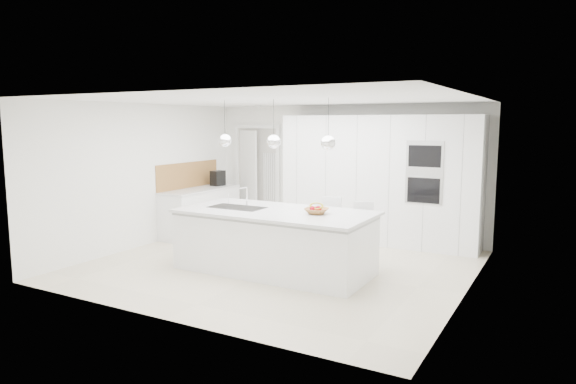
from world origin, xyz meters
The scene contains 27 objects.
floor centered at (0.00, 0.00, 0.00)m, with size 5.50×5.50×0.00m, color beige.
wall_back centered at (0.00, 2.50, 1.25)m, with size 5.50×5.50×0.00m, color white.
wall_left centered at (-2.75, 0.00, 1.25)m, with size 5.00×5.00×0.00m, color white.
ceiling centered at (0.00, 0.00, 2.50)m, with size 5.50×5.50×0.00m, color white.
tall_cabinets centered at (0.80, 2.20, 1.15)m, with size 3.60×0.60×2.30m, color white.
oven_stack centered at (1.70, 1.89, 1.35)m, with size 0.62×0.04×1.05m, color #A5A5A8, non-canonical shape.
doorway_frame centered at (-1.95, 2.47, 1.02)m, with size 1.11×0.08×2.13m, color white, non-canonical shape.
hallway_door centered at (-2.20, 2.42, 1.00)m, with size 0.82×0.04×2.00m, color white.
radiator centered at (-1.63, 2.46, 0.85)m, with size 0.32×0.04×1.40m, color white, non-canonical shape.
left_base_cabinets centered at (-2.45, 1.20, 0.43)m, with size 0.60×1.80×0.86m, color white.
left_worktop centered at (-2.45, 1.20, 0.88)m, with size 0.62×1.82×0.04m, color silver.
oak_backsplash centered at (-2.74, 1.20, 1.15)m, with size 0.02×1.80×0.50m, color #A97842.
island_base centered at (0.10, -0.30, 0.43)m, with size 2.80×1.20×0.86m, color white.
island_worktop centered at (0.10, -0.25, 0.88)m, with size 2.84×1.40×0.04m, color silver.
island_sink centered at (-0.55, -0.30, 0.82)m, with size 0.84×0.44×0.18m, color #3F3F42, non-canonical shape.
island_tap centered at (-0.50, -0.10, 1.05)m, with size 0.02×0.02×0.30m, color white.
pendant_left centered at (-0.75, -0.30, 1.90)m, with size 0.20×0.20×0.20m, color white.
pendant_mid centered at (0.10, -0.30, 1.90)m, with size 0.20×0.20×0.20m, color white.
pendant_right centered at (0.95, -0.30, 1.90)m, with size 0.20×0.20×0.20m, color white.
fruit_bowl centered at (0.74, -0.21, 0.94)m, with size 0.33×0.33×0.08m, color #A97842.
espresso_machine centered at (-2.43, 1.74, 1.05)m, with size 0.18×0.28×0.30m, color black.
bar_stool_left centered at (0.56, 0.58, 0.50)m, with size 0.33×0.46×1.00m, color white, non-canonical shape.
bar_stool_right centered at (1.11, 0.53, 0.49)m, with size 0.32×0.45×0.98m, color white, non-canonical shape.
apple_a centered at (0.68, -0.22, 0.97)m, with size 0.08×0.08×0.08m, color #AF0516.
apple_b centered at (0.74, -0.17, 0.97)m, with size 0.08×0.08×0.08m, color #AF0516.
apple_c centered at (0.75, -0.14, 0.97)m, with size 0.07×0.07×0.07m, color #AF0516.
banana_bunch centered at (0.73, -0.20, 1.01)m, with size 0.20×0.20×0.03m, color gold.
Camera 1 is at (3.83, -6.60, 2.17)m, focal length 32.00 mm.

